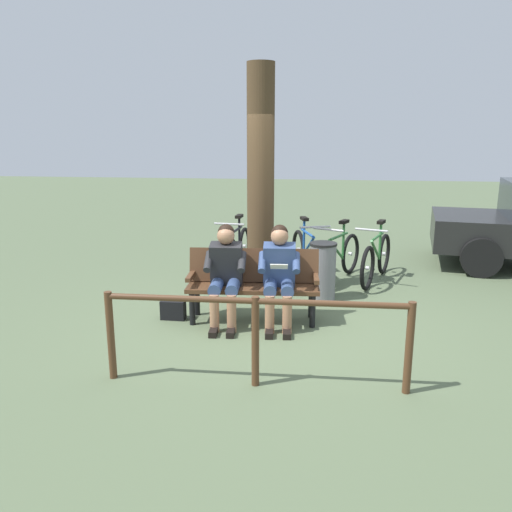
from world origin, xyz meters
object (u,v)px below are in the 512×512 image
(bicycle_blue, at_px, (338,258))
(person_reading, at_px, (279,271))
(bicycle_orange, at_px, (237,251))
(bicycle_red, at_px, (376,259))
(bicycle_green, at_px, (265,255))
(bench, at_px, (253,279))
(person_companion, at_px, (225,270))
(handbag, at_px, (173,310))
(bicycle_purple, at_px, (307,254))
(tree_trunk, at_px, (261,182))
(litter_bin, at_px, (323,271))

(bicycle_blue, bearing_deg, person_reading, 4.01)
(bicycle_orange, bearing_deg, bicycle_red, 89.80)
(person_reading, bearing_deg, bicycle_green, -83.08)
(bicycle_orange, bearing_deg, bench, 21.03)
(person_companion, distance_m, handbag, 0.87)
(bench, xyz_separation_m, bicycle_green, (0.07, -1.91, -0.15))
(bench, distance_m, bicycle_purple, 2.12)
(tree_trunk, height_order, bicycle_purple, tree_trunk)
(tree_trunk, xyz_separation_m, bicycle_green, (0.01, -0.75, -1.23))
(litter_bin, height_order, bicycle_red, bicycle_red)
(bicycle_red, bearing_deg, bench, -21.91)
(person_reading, height_order, litter_bin, person_reading)
(bicycle_green, bearing_deg, bicycle_purple, 92.76)
(bicycle_blue, bearing_deg, tree_trunk, -34.44)
(person_companion, height_order, litter_bin, person_companion)
(tree_trunk, relative_size, bicycle_orange, 1.89)
(person_reading, xyz_separation_m, person_companion, (0.64, 0.04, -0.00))
(tree_trunk, bearing_deg, person_reading, 106.27)
(bicycle_green, bearing_deg, litter_bin, 33.77)
(person_companion, height_order, handbag, person_companion)
(tree_trunk, distance_m, bicycle_green, 1.44)
(bench, distance_m, bicycle_orange, 2.21)
(handbag, height_order, litter_bin, litter_bin)
(handbag, xyz_separation_m, bicycle_red, (-2.66, -2.03, 0.24))
(handbag, relative_size, bicycle_orange, 0.18)
(bench, relative_size, person_reading, 1.36)
(person_reading, relative_size, bicycle_red, 0.75)
(bicycle_green, bearing_deg, handbag, -31.93)
(handbag, distance_m, bicycle_green, 2.27)
(litter_bin, distance_m, bicycle_red, 1.30)
(person_reading, height_order, bicycle_green, person_reading)
(person_companion, bearing_deg, bicycle_purple, -116.12)
(handbag, bearing_deg, bicycle_blue, -136.24)
(bicycle_purple, bearing_deg, person_companion, -40.06)
(bicycle_purple, bearing_deg, person_reading, -24.84)
(bench, height_order, person_companion, person_companion)
(person_companion, height_order, bicycle_purple, person_companion)
(litter_bin, bearing_deg, bicycle_blue, -104.07)
(handbag, distance_m, litter_bin, 2.12)
(handbag, xyz_separation_m, bicycle_blue, (-2.07, -1.98, 0.24))
(person_companion, xyz_separation_m, bicycle_blue, (-1.39, -2.02, -0.30))
(handbag, bearing_deg, bicycle_red, -142.61)
(tree_trunk, relative_size, bicycle_blue, 2.05)
(person_companion, relative_size, bicycle_blue, 0.78)
(handbag, bearing_deg, person_reading, -179.69)
(bicycle_purple, bearing_deg, bench, -34.19)
(person_reading, distance_m, tree_trunk, 1.64)
(handbag, height_order, bicycle_green, bicycle_green)
(bicycle_green, height_order, bicycle_orange, same)
(person_companion, relative_size, litter_bin, 1.50)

